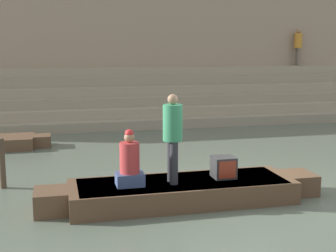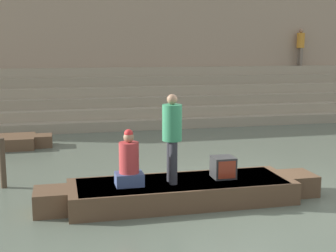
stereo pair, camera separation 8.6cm
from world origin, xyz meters
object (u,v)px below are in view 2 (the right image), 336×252
(rowboat_main, at_px, (182,191))
(mooring_post, at_px, (3,163))
(person_on_steps, at_px, (300,45))
(person_rowing, at_px, (129,164))
(person_standing, at_px, (172,133))
(tv_set, at_px, (223,167))

(rowboat_main, xyz_separation_m, mooring_post, (-3.55, 1.82, 0.32))
(rowboat_main, relative_size, person_on_steps, 3.38)
(person_rowing, relative_size, mooring_post, 0.98)
(person_rowing, distance_m, mooring_post, 3.14)
(rowboat_main, height_order, person_standing, person_standing)
(person_standing, relative_size, person_rowing, 1.59)
(person_on_steps, bearing_deg, tv_set, 159.73)
(person_standing, xyz_separation_m, mooring_post, (-3.33, 1.89, -0.87))
(rowboat_main, bearing_deg, tv_set, 0.98)
(rowboat_main, height_order, tv_set, tv_set)
(person_standing, relative_size, mooring_post, 1.56)
(person_rowing, bearing_deg, person_on_steps, 50.33)
(rowboat_main, height_order, person_rowing, person_rowing)
(person_rowing, bearing_deg, tv_set, 3.74)
(tv_set, xyz_separation_m, person_on_steps, (7.64, 11.03, 2.49))
(person_rowing, relative_size, tv_set, 2.44)
(person_rowing, bearing_deg, mooring_post, 144.16)
(person_rowing, height_order, tv_set, person_rowing)
(tv_set, bearing_deg, person_standing, -170.69)
(person_on_steps, bearing_deg, rowboat_main, 156.89)
(mooring_post, bearing_deg, person_on_steps, 37.51)
(tv_set, relative_size, person_on_steps, 0.27)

